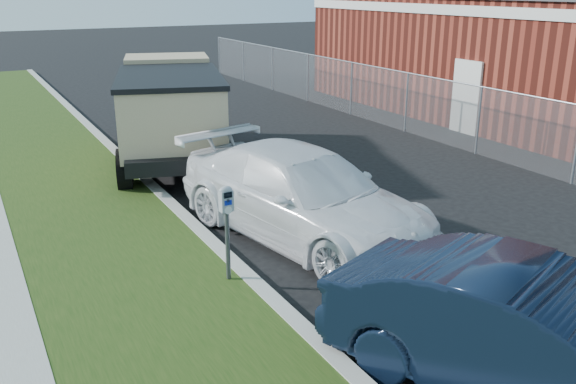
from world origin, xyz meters
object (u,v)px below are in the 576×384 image
white_wagon (302,194)px  navy_sedan (534,341)px  parking_meter (227,213)px  dump_truck (170,106)px

white_wagon → navy_sedan: white_wagon is taller
parking_meter → dump_truck: 7.51m
parking_meter → white_wagon: bearing=28.7°
parking_meter → dump_truck: size_ratio=0.22×
parking_meter → white_wagon: size_ratio=0.27×
parking_meter → navy_sedan: size_ratio=0.32×
dump_truck → navy_sedan: bearing=-72.2°
white_wagon → navy_sedan: (-0.15, -5.22, -0.03)m
navy_sedan → parking_meter: bearing=91.7°
parking_meter → navy_sedan: bearing=-69.0°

